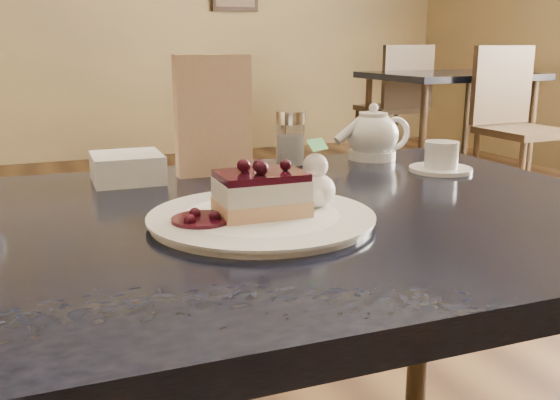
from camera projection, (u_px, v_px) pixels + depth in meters
name	position (u px, v px, depth m)	size (l,w,h in m)	color
main_table	(250.00, 265.00, 0.97)	(1.28, 0.87, 0.79)	black
dessert_plate	(261.00, 219.00, 0.90)	(0.32, 0.32, 0.01)	white
cheesecake_slice	(261.00, 194.00, 0.89)	(0.13, 0.09, 0.06)	tan
whipped_cream	(315.00, 190.00, 0.93)	(0.06, 0.06, 0.05)	white
berry_sauce	(202.00, 220.00, 0.86)	(0.08, 0.08, 0.01)	black
tea_set	(385.00, 141.00, 1.35)	(0.23, 0.29, 0.11)	white
menu_card	(213.00, 116.00, 1.20)	(0.15, 0.03, 0.23)	beige
sugar_shaker	(290.00, 138.00, 1.30)	(0.06, 0.06, 0.12)	white
napkin_stack	(127.00, 168.00, 1.16)	(0.13, 0.13, 0.05)	white
bg_table_far_right	(444.00, 174.00, 4.69)	(1.12, 2.01, 1.34)	black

